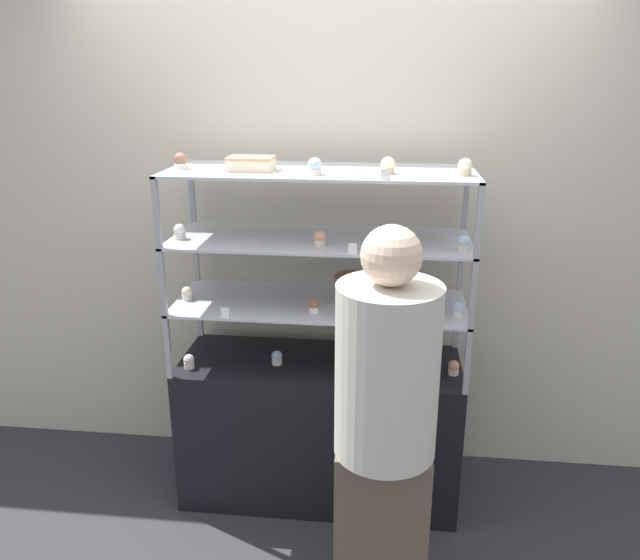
{
  "coord_description": "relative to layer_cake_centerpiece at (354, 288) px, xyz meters",
  "views": [
    {
      "loc": [
        0.3,
        -2.7,
        2.06
      ],
      "look_at": [
        0.0,
        0.0,
        1.14
      ],
      "focal_mm": 35.0,
      "sensor_mm": 36.0,
      "label": 1
    }
  ],
  "objects": [
    {
      "name": "display_base",
      "position": [
        -0.15,
        -0.02,
        -0.73
      ],
      "size": [
        1.34,
        0.51,
        0.73
      ],
      "color": "black",
      "rests_on": "ground_plane"
    },
    {
      "name": "layer_cake_centerpiece",
      "position": [
        0.0,
        0.0,
        0.0
      ],
      "size": [
        0.18,
        0.18,
        0.13
      ],
      "color": "beige",
      "rests_on": "display_riser_lower"
    },
    {
      "name": "display_riser_upper",
      "position": [
        -0.15,
        -0.02,
        0.53
      ],
      "size": [
        1.34,
        0.51,
        0.31
      ],
      "color": "#99999E",
      "rests_on": "display_riser_middle"
    },
    {
      "name": "display_riser_lower",
      "position": [
        -0.15,
        -0.02,
        -0.08
      ],
      "size": [
        1.34,
        0.51,
        0.31
      ],
      "color": "#99999E",
      "rests_on": "display_base"
    },
    {
      "name": "back_wall",
      "position": [
        -0.15,
        0.37,
        0.2
      ],
      "size": [
        8.0,
        0.05,
        2.6
      ],
      "color": "beige",
      "rests_on": "ground_plane"
    },
    {
      "name": "ground_plane",
      "position": [
        -0.15,
        -0.02,
        -1.1
      ],
      "size": [
        20.0,
        20.0,
        0.0
      ],
      "primitive_type": "plane",
      "color": "#2D2D33"
    },
    {
      "name": "display_riser_middle",
      "position": [
        -0.15,
        -0.02,
        0.22
      ],
      "size": [
        1.34,
        0.51,
        0.31
      ],
      "color": "#99999E",
      "rests_on": "display_riser_lower"
    },
    {
      "name": "cupcake_9",
      "position": [
        0.46,
        -0.16,
        0.27
      ],
      "size": [
        0.05,
        0.05,
        0.07
      ],
      "color": "beige",
      "rests_on": "display_riser_middle"
    },
    {
      "name": "cupcake_13",
      "position": [
        0.45,
        -0.11,
        0.58
      ],
      "size": [
        0.06,
        0.06,
        0.07
      ],
      "color": "#CCB28C",
      "rests_on": "display_riser_upper"
    },
    {
      "name": "price_tag_1",
      "position": [
        -0.54,
        -0.26,
        -0.04
      ],
      "size": [
        0.04,
        0.0,
        0.04
      ],
      "color": "white",
      "rests_on": "display_riser_lower"
    },
    {
      "name": "cupcake_6",
      "position": [
        0.46,
        -0.13,
        -0.03
      ],
      "size": [
        0.05,
        0.05,
        0.06
      ],
      "color": "white",
      "rests_on": "display_riser_lower"
    },
    {
      "name": "cupcake_1",
      "position": [
        -0.36,
        -0.08,
        -0.34
      ],
      "size": [
        0.05,
        0.05,
        0.07
      ],
      "color": "beige",
      "rests_on": "display_base"
    },
    {
      "name": "cupcake_10",
      "position": [
        -0.76,
        -0.06,
        0.58
      ],
      "size": [
        0.06,
        0.06,
        0.07
      ],
      "color": "beige",
      "rests_on": "display_riser_upper"
    },
    {
      "name": "cupcake_8",
      "position": [
        -0.14,
        -0.15,
        0.27
      ],
      "size": [
        0.05,
        0.05,
        0.07
      ],
      "color": "beige",
      "rests_on": "display_riser_middle"
    },
    {
      "name": "cupcake_7",
      "position": [
        -0.78,
        -0.11,
        0.27
      ],
      "size": [
        0.05,
        0.05,
        0.07
      ],
      "color": "beige",
      "rests_on": "display_riser_middle"
    },
    {
      "name": "cupcake_2",
      "position": [
        0.04,
        -0.15,
        -0.34
      ],
      "size": [
        0.05,
        0.05,
        0.07
      ],
      "color": "#CCB28C",
      "rests_on": "display_base"
    },
    {
      "name": "cupcake_4",
      "position": [
        -0.78,
        -0.07,
        -0.03
      ],
      "size": [
        0.05,
        0.05,
        0.06
      ],
      "color": "white",
      "rests_on": "display_riser_lower"
    },
    {
      "name": "cupcake_12",
      "position": [
        0.14,
        -0.1,
        0.58
      ],
      "size": [
        0.06,
        0.06,
        0.07
      ],
      "color": "#CCB28C",
      "rests_on": "display_riser_upper"
    },
    {
      "name": "price_tag_0",
      "position": [
        0.22,
        -0.26,
        -0.35
      ],
      "size": [
        0.04,
        0.0,
        0.04
      ],
      "color": "white",
      "rests_on": "display_base"
    },
    {
      "name": "customer_figure",
      "position": [
        0.16,
        -0.74,
        -0.25
      ],
      "size": [
        0.37,
        0.37,
        1.58
      ],
      "color": "brown",
      "rests_on": "ground_plane"
    },
    {
      "name": "price_tag_2",
      "position": [
        0.01,
        -0.26,
        0.26
      ],
      "size": [
        0.04,
        0.0,
        0.04
      ],
      "color": "white",
      "rests_on": "display_riser_middle"
    },
    {
      "name": "price_tag_3",
      "position": [
        0.13,
        -0.26,
        0.57
      ],
      "size": [
        0.04,
        0.0,
        0.04
      ],
      "color": "white",
      "rests_on": "display_riser_upper"
    },
    {
      "name": "cupcake_5",
      "position": [
        -0.17,
        -0.16,
        -0.03
      ],
      "size": [
        0.05,
        0.05,
        0.06
      ],
      "color": "white",
      "rests_on": "display_riser_lower"
    },
    {
      "name": "cupcake_0",
      "position": [
        -0.76,
        -0.16,
        -0.34
      ],
      "size": [
        0.05,
        0.05,
        0.07
      ],
      "color": "beige",
      "rests_on": "display_base"
    },
    {
      "name": "cupcake_3",
      "position": [
        0.47,
        -0.09,
        -0.34
      ],
      "size": [
        0.05,
        0.05,
        0.07
      ],
      "color": "beige",
      "rests_on": "display_base"
    },
    {
      "name": "sheet_cake_frosted",
      "position": [
        -0.45,
        -0.07,
        0.58
      ],
      "size": [
        0.2,
        0.14,
        0.06
      ],
      "color": "beige",
      "rests_on": "display_riser_upper"
    },
    {
      "name": "cupcake_11",
      "position": [
        -0.16,
        -0.16,
        0.58
      ],
      "size": [
        0.06,
        0.06,
        0.07
      ],
      "color": "beige",
      "rests_on": "display_riser_upper"
    }
  ]
}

